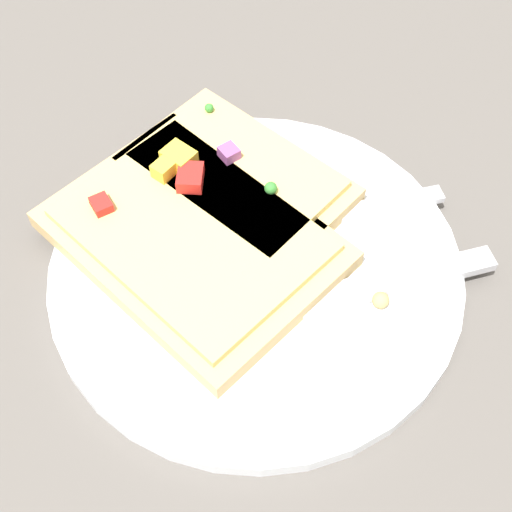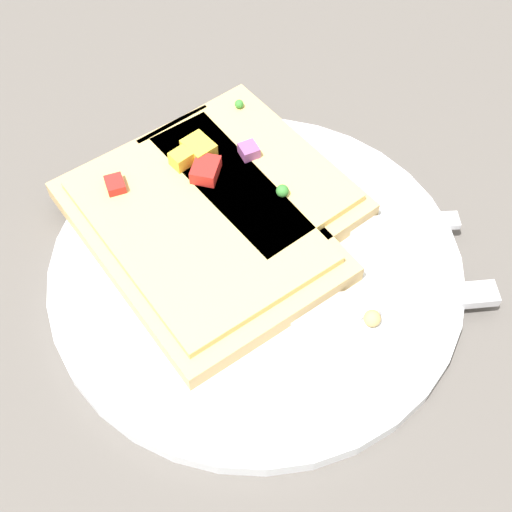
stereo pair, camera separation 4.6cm
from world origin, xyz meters
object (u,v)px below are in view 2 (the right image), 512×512
object	(u,v)px
plate	(256,270)
pizza_slice_main	(198,227)
fork	(300,230)
pizza_slice_corner	(253,176)
knife	(363,304)

from	to	relation	value
plate	pizza_slice_main	world-z (taller)	pizza_slice_main
plate	pizza_slice_main	bearing A→B (deg)	112.24
fork	pizza_slice_main	world-z (taller)	pizza_slice_main
plate	pizza_slice_corner	xyz separation A→B (m)	(0.04, 0.06, 0.02)
plate	pizza_slice_corner	distance (m)	0.07
knife	pizza_slice_corner	xyz separation A→B (m)	(0.00, 0.12, 0.01)
fork	pizza_slice_main	xyz separation A→B (m)	(-0.06, 0.04, 0.01)
knife	pizza_slice_corner	size ratio (longest dim) A/B	1.19
fork	pizza_slice_main	distance (m)	0.07
fork	pizza_slice_corner	distance (m)	0.05
fork	knife	size ratio (longest dim) A/B	0.95
plate	knife	bearing A→B (deg)	-61.36
pizza_slice_main	plate	bearing A→B (deg)	-157.52
plate	pizza_slice_corner	size ratio (longest dim) A/B	1.74
fork	pizza_slice_corner	bearing A→B (deg)	-57.27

